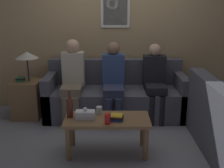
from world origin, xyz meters
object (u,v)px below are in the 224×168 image
at_px(couch_main, 115,96).
at_px(person_right, 155,79).
at_px(coffee_table, 107,124).
at_px(person_left, 73,77).
at_px(person_middle, 114,79).
at_px(wine_bottle, 70,107).
at_px(drinking_glass, 99,110).

height_order(couch_main, person_right, person_right).
distance_m(couch_main, coffee_table, 1.24).
relative_size(person_left, person_right, 1.06).
bearing_deg(person_right, person_middle, -173.78).
height_order(couch_main, person_left, person_left).
distance_m(coffee_table, person_right, 1.35).
bearing_deg(person_middle, person_right, 6.22).
distance_m(wine_bottle, person_left, 1.07).
bearing_deg(drinking_glass, person_middle, 78.50).
bearing_deg(couch_main, person_middle, -99.49).
height_order(couch_main, coffee_table, couch_main).
relative_size(couch_main, person_left, 1.77).
bearing_deg(coffee_table, drinking_glass, 126.39).
bearing_deg(person_right, wine_bottle, -137.91).
bearing_deg(person_left, coffee_table, -63.12).
bearing_deg(person_middle, drinking_glass, -101.50).
height_order(wine_bottle, person_left, person_left).
bearing_deg(coffee_table, wine_bottle, 174.91).
bearing_deg(person_right, drinking_glass, -130.61).
height_order(couch_main, drinking_glass, couch_main).
xyz_separation_m(couch_main, person_right, (0.62, -0.13, 0.33)).
distance_m(couch_main, wine_bottle, 1.35).
bearing_deg(coffee_table, person_middle, 85.52).
bearing_deg(person_middle, couch_main, 80.51).
height_order(person_middle, person_right, person_middle).
xyz_separation_m(wine_bottle, person_middle, (0.53, 1.00, 0.08)).
bearing_deg(couch_main, wine_bottle, -115.35).
height_order(couch_main, wine_bottle, couch_main).
height_order(coffee_table, drinking_glass, drinking_glass).
bearing_deg(person_left, wine_bottle, -84.40).
xyz_separation_m(couch_main, person_middle, (-0.03, -0.20, 0.34)).
xyz_separation_m(wine_bottle, person_left, (-0.10, 1.06, 0.10)).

